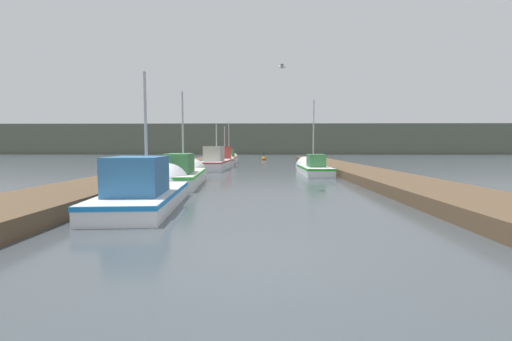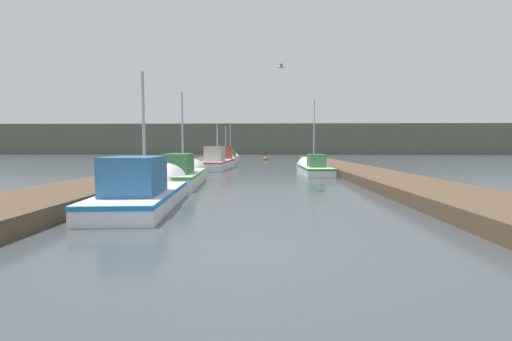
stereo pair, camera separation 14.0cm
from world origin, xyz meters
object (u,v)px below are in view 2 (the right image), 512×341
Objects in this scene: fishing_boat_5 at (231,158)px; mooring_piling_2 at (224,155)px; fishing_boat_0 at (148,190)px; fishing_boat_3 at (218,162)px; fishing_boat_1 at (184,174)px; mooring_piling_1 at (221,156)px; seagull_lead at (281,67)px; mooring_piling_0 at (158,171)px; fishing_boat_4 at (226,159)px; fishing_boat_2 at (313,168)px; channel_buoy at (265,159)px.

fishing_boat_5 reaches higher than mooring_piling_2.
fishing_boat_0 is 14.86m from fishing_boat_3.
fishing_boat_3 is at bearing -84.98° from mooring_piling_2.
fishing_boat_5 is (0.12, 19.63, 0.02)m from fishing_boat_1.
seagull_lead reaches higher than mooring_piling_1.
fishing_boat_3 is 9.83m from mooring_piling_0.
fishing_boat_4 is 9.49m from mooring_piling_2.
fishing_boat_5 is at bearing 85.35° from fishing_boat_1.
fishing_boat_2 is at bearing -57.48° from fishing_boat_4.
fishing_boat_1 is 1.12× the size of fishing_boat_5.
fishing_boat_3 is 1.17× the size of fishing_boat_5.
fishing_boat_4 is 16.99m from seagull_lead.
mooring_piling_1 is (-0.95, 20.64, 0.24)m from fishing_boat_1.
fishing_boat_3 is 0.98× the size of fishing_boat_4.
fishing_boat_5 is at bearing 86.41° from mooring_piling_0.
seagull_lead reaches higher than mooring_piling_2.
fishing_boat_2 is 7.29m from fishing_boat_3.
fishing_boat_2 reaches higher than mooring_piling_2.
fishing_boat_2 reaches higher than channel_buoy.
channel_buoy is (4.62, 4.44, -0.52)m from mooring_piling_1.
channel_buoy is at bearing 67.89° from fishing_boat_4.
mooring_piling_2 is (-1.01, 23.63, 0.24)m from fishing_boat_1.
fishing_boat_1 reaches higher than mooring_piling_0.
fishing_boat_1 reaches higher than fishing_boat_0.
fishing_boat_0 is 1.09× the size of fishing_boat_5.
seagull_lead reaches higher than fishing_boat_4.
fishing_boat_5 reaches higher than mooring_piling_1.
seagull_lead is (5.32, -1.70, 4.08)m from mooring_piling_0.
seagull_lead reaches higher than mooring_piling_0.
fishing_boat_4 is at bearing 84.92° from fishing_boat_0.
fishing_boat_0 is at bearing -94.89° from fishing_boat_4.
fishing_boat_3 is at bearing -95.25° from fishing_boat_4.
mooring_piling_2 is at bearing -162.82° from channel_buoy.
mooring_piling_1 is at bearing -136.16° from channel_buoy.
fishing_boat_2 is at bearing -66.90° from mooring_piling_2.
channel_buoy is 1.90× the size of seagull_lead.
fishing_boat_1 is 20.66m from mooring_piling_1.
fishing_boat_1 is at bearing -98.33° from channel_buoy.
mooring_piling_1 is (-1.17, 10.99, 0.16)m from fishing_boat_3.
fishing_boat_1 is 8.85m from fishing_boat_2.
fishing_boat_4 is 11.57× the size of seagull_lead.
fishing_boat_2 is 10.96× the size of seagull_lead.
fishing_boat_5 is 5.07× the size of channel_buoy.
fishing_boat_0 is at bearing -87.48° from mooring_piling_1.
fishing_boat_1 is at bearing -87.55° from mooring_piling_2.
fishing_boat_4 is (0.26, 14.22, 0.08)m from fishing_boat_1.
fishing_boat_0 reaches higher than mooring_piling_1.
fishing_boat_5 reaches higher than fishing_boat_3.
fishing_boat_4 is 4.77× the size of mooring_piling_1.
fishing_boat_4 is 14.38m from mooring_piling_0.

